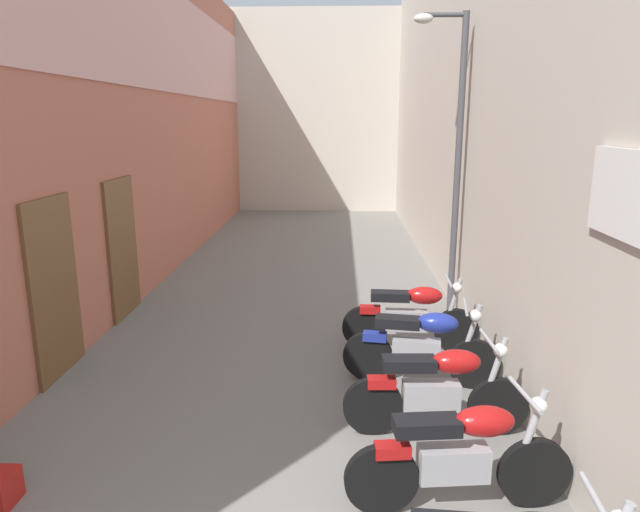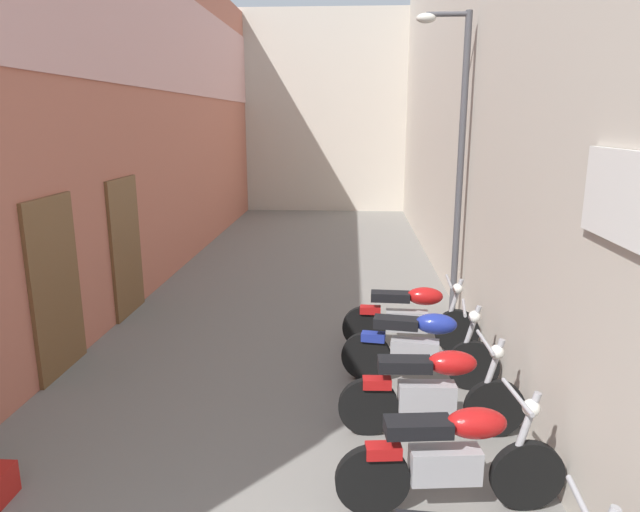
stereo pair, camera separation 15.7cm
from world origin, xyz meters
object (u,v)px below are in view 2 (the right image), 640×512
Objects in this scene: motorcycle_third at (453,455)px; motorcycle_fourth at (433,389)px; motorcycle_fifth at (420,345)px; street_lamp at (455,147)px; motorcycle_sixth at (411,315)px.

motorcycle_third and motorcycle_fourth have the same top height.
street_lamp is at bearing 73.57° from motorcycle_fifth.
motorcycle_fifth and motorcycle_sixth have the same top height.
motorcycle_third is at bearing -90.00° from motorcycle_sixth.
motorcycle_sixth is at bearing 90.00° from motorcycle_fourth.
motorcycle_fifth is 3.30m from street_lamp.
street_lamp reaches higher than motorcycle_sixth.
motorcycle_third and motorcycle_sixth have the same top height.
street_lamp is (0.70, 4.62, 2.18)m from motorcycle_third.
street_lamp is at bearing 78.66° from motorcycle_fourth.
street_lamp reaches higher than motorcycle_fourth.
motorcycle_sixth is at bearing 90.00° from motorcycle_third.
motorcycle_third is 3.29m from motorcycle_sixth.
motorcycle_third is 1.00× the size of motorcycle_fifth.
street_lamp reaches higher than motorcycle_fifth.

